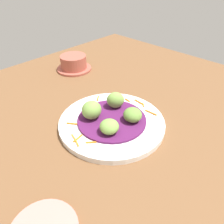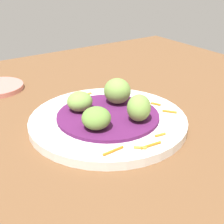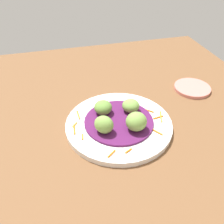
% 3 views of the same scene
% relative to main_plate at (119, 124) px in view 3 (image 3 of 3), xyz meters
% --- Properties ---
extents(table_surface, '(1.10, 1.10, 0.02)m').
position_rel_main_plate_xyz_m(table_surface, '(-0.00, 0.05, -0.02)').
color(table_surface, brown).
rests_on(table_surface, ground).
extents(main_plate, '(0.28, 0.28, 0.02)m').
position_rel_main_plate_xyz_m(main_plate, '(0.00, 0.00, 0.00)').
color(main_plate, white).
rests_on(main_plate, table_surface).
extents(cabbage_bed, '(0.18, 0.18, 0.01)m').
position_rel_main_plate_xyz_m(cabbage_bed, '(0.00, 0.00, 0.01)').
color(cabbage_bed, '#51194C').
rests_on(cabbage_bed, main_plate).
extents(carrot_garnish, '(0.19, 0.25, 0.00)m').
position_rel_main_plate_xyz_m(carrot_garnish, '(-0.02, -0.00, 0.01)').
color(carrot_garnish, orange).
rests_on(carrot_garnish, main_plate).
extents(guac_scoop_left, '(0.05, 0.05, 0.05)m').
position_rel_main_plate_xyz_m(guac_scoop_left, '(-0.04, -0.03, 0.04)').
color(guac_scoop_left, '#759E47').
rests_on(guac_scoop_left, cabbage_bed).
extents(guac_scoop_center, '(0.06, 0.06, 0.03)m').
position_rel_main_plate_xyz_m(guac_scoop_center, '(0.03, -0.04, 0.03)').
color(guac_scoop_center, '#759E47').
rests_on(guac_scoop_center, cabbage_bed).
extents(guac_scoop_right, '(0.07, 0.07, 0.04)m').
position_rel_main_plate_xyz_m(guac_scoop_right, '(0.04, 0.03, 0.03)').
color(guac_scoop_right, olive).
rests_on(guac_scoop_right, cabbage_bed).
extents(guac_scoop_back, '(0.06, 0.06, 0.05)m').
position_rel_main_plate_xyz_m(guac_scoop_back, '(-0.03, 0.04, 0.04)').
color(guac_scoop_back, '#759E47').
rests_on(guac_scoop_back, cabbage_bed).
extents(side_plate_small, '(0.12, 0.12, 0.01)m').
position_rel_main_plate_xyz_m(side_plate_small, '(0.11, -0.28, -0.00)').
color(side_plate_small, tan).
rests_on(side_plate_small, table_surface).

